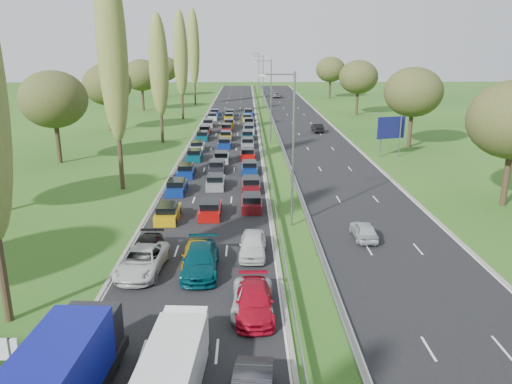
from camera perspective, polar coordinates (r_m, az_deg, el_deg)
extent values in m
plane|color=#244F18|center=(75.71, 1.62, 5.84)|extent=(260.00, 260.00, 0.00)
cube|color=black|center=(78.15, -3.45, 6.15)|extent=(10.50, 215.00, 0.04)
cube|color=black|center=(78.76, 6.47, 6.15)|extent=(10.50, 215.00, 0.04)
cube|color=gray|center=(78.03, 0.68, 6.57)|extent=(0.06, 215.00, 0.32)
cube|color=gray|center=(78.13, 2.38, 6.57)|extent=(0.06, 215.00, 0.32)
cylinder|color=gray|center=(38.33, 4.26, 4.60)|extent=(0.18, 0.18, 12.00)
cylinder|color=gray|center=(72.86, 1.73, 10.20)|extent=(0.18, 0.18, 12.00)
cylinder|color=gray|center=(107.70, 0.81, 12.18)|extent=(0.18, 0.18, 12.00)
cylinder|color=gray|center=(142.62, 0.33, 13.20)|extent=(0.18, 0.18, 12.00)
cylinder|color=#2D2116|center=(28.35, -27.23, -6.59)|extent=(0.44, 0.44, 7.20)
cylinder|color=#2D2116|center=(50.89, -15.28, 4.64)|extent=(0.44, 0.44, 7.92)
ellipsoid|color=olive|center=(49.94, -16.14, 15.57)|extent=(2.80, 2.80, 17.60)
cylinder|color=#2D2116|center=(75.15, -10.73, 7.99)|extent=(0.44, 0.44, 6.48)
ellipsoid|color=olive|center=(74.46, -11.06, 14.03)|extent=(2.80, 2.80, 14.40)
cylinder|color=#2D2116|center=(99.67, -8.41, 10.29)|extent=(0.44, 0.44, 7.20)
ellipsoid|color=olive|center=(99.16, -8.62, 15.35)|extent=(2.80, 2.80, 16.00)
cylinder|color=#2D2116|center=(124.37, -6.99, 11.68)|extent=(0.44, 0.44, 7.92)
ellipsoid|color=olive|center=(123.99, -7.15, 16.14)|extent=(2.80, 2.80, 17.60)
cylinder|color=#2D2116|center=(65.56, -21.66, 5.21)|extent=(0.56, 0.56, 4.84)
ellipsoid|color=#38471E|center=(64.86, -22.15, 9.78)|extent=(8.00, 8.00, 6.80)
cylinder|color=#2D2116|center=(88.16, -16.35, 8.28)|extent=(0.56, 0.56, 4.84)
ellipsoid|color=#38471E|center=(87.64, -16.63, 11.69)|extent=(8.00, 8.00, 6.80)
cylinder|color=#2D2116|center=(115.24, -12.79, 10.27)|extent=(0.56, 0.56, 4.84)
ellipsoid|color=#38471E|center=(114.84, -12.96, 12.89)|extent=(8.00, 8.00, 6.80)
cylinder|color=#2D2116|center=(146.61, -10.32, 11.62)|extent=(0.56, 0.56, 4.84)
ellipsoid|color=#38471E|center=(146.30, -10.43, 13.68)|extent=(8.00, 8.00, 6.80)
cylinder|color=#2D2116|center=(49.55, 26.68, 1.32)|extent=(0.56, 0.56, 4.84)
cylinder|color=#2D2116|center=(73.97, 17.20, 6.78)|extent=(0.56, 0.56, 4.84)
ellipsoid|color=#38471E|center=(73.35, 17.55, 10.84)|extent=(8.00, 8.00, 6.80)
cylinder|color=#2D2116|center=(107.48, 11.46, 9.94)|extent=(0.56, 0.56, 4.84)
ellipsoid|color=#38471E|center=(107.05, 11.62, 12.75)|extent=(8.00, 8.00, 6.80)
cylinder|color=#2D2116|center=(141.71, 8.43, 11.55)|extent=(0.56, 0.56, 4.84)
ellipsoid|color=#38471E|center=(141.39, 8.52, 13.69)|extent=(8.00, 8.00, 6.80)
cube|color=#BF990C|center=(41.72, -10.03, -2.56)|extent=(1.75, 4.00, 0.80)
cube|color=navy|center=(49.23, -9.06, 0.42)|extent=(1.75, 4.00, 0.80)
cube|color=navy|center=(55.52, -7.96, 2.28)|extent=(1.75, 4.00, 0.80)
cube|color=#053F4C|center=(63.49, -7.02, 4.08)|extent=(1.75, 4.00, 0.80)
cube|color=silver|center=(68.83, -6.69, 5.05)|extent=(1.75, 4.00, 0.80)
cube|color=#053F4C|center=(77.09, -6.12, 6.28)|extent=(1.75, 4.00, 0.80)
cube|color=#590F14|center=(82.36, -5.84, 6.93)|extent=(1.75, 4.00, 0.80)
cube|color=slate|center=(89.79, -5.47, 7.71)|extent=(1.75, 4.00, 0.80)
cube|color=#B2B7BC|center=(98.63, -4.96, 8.49)|extent=(1.75, 4.00, 0.80)
cube|color=navy|center=(104.44, -4.72, 8.93)|extent=(1.75, 4.00, 0.80)
cube|color=#A50C0A|center=(42.19, -5.24, -2.15)|extent=(1.75, 4.00, 0.80)
cube|color=slate|center=(50.61, -4.63, 1.01)|extent=(1.75, 4.00, 0.80)
cube|color=black|center=(57.00, -4.48, 2.76)|extent=(1.75, 4.00, 0.80)
cube|color=#B2B7BC|center=(61.70, -3.96, 3.81)|extent=(1.75, 4.00, 0.80)
cube|color=navy|center=(71.02, -3.60, 5.47)|extent=(1.75, 4.00, 0.80)
cube|color=#BF990C|center=(77.04, -3.46, 6.33)|extent=(1.75, 4.00, 0.80)
cube|color=#590F14|center=(84.27, -3.37, 7.19)|extent=(1.75, 4.00, 0.80)
cube|color=#BF990C|center=(89.66, -3.08, 7.75)|extent=(1.75, 4.00, 0.80)
cube|color=#BF990C|center=(98.00, -3.09, 8.48)|extent=(1.75, 4.00, 0.80)
cube|color=#053F4C|center=(103.27, -2.98, 8.88)|extent=(1.75, 4.00, 0.80)
cube|color=#590F14|center=(43.82, -0.50, -1.38)|extent=(1.75, 4.00, 0.80)
cube|color=#590F14|center=(49.49, -0.57, 0.71)|extent=(1.75, 4.00, 0.80)
cube|color=navy|center=(56.43, -0.74, 2.66)|extent=(1.75, 4.00, 0.80)
cube|color=#A50C0A|center=(63.62, -0.96, 4.23)|extent=(1.75, 4.00, 0.80)
cube|color=slate|center=(70.97, -0.97, 5.50)|extent=(1.75, 4.00, 0.80)
cube|color=#053F4C|center=(77.13, -0.98, 6.37)|extent=(1.75, 4.00, 0.80)
cube|color=#B2B7BC|center=(83.09, -0.83, 7.09)|extent=(1.75, 4.00, 0.80)
cube|color=silver|center=(90.97, -0.82, 7.90)|extent=(1.75, 4.00, 0.80)
cube|color=#BF990C|center=(96.32, -1.01, 8.36)|extent=(1.75, 4.00, 0.80)
cube|color=navy|center=(104.70, -0.86, 9.01)|extent=(1.75, 4.00, 0.80)
imported|color=silver|center=(32.47, -12.89, -7.66)|extent=(2.98, 5.72, 1.54)
imported|color=black|center=(34.31, -12.52, -6.45)|extent=(2.12, 4.79, 1.37)
imported|color=#043C47|center=(31.85, -6.37, -7.75)|extent=(2.34, 5.54, 1.60)
imported|color=#C1970C|center=(32.71, -6.78, -7.16)|extent=(1.93, 4.56, 1.54)
imported|color=#B1B4BB|center=(27.42, -0.41, -12.16)|extent=(2.31, 4.79, 1.32)
imported|color=#AF0A20|center=(27.11, -0.19, -12.39)|extent=(2.05, 4.94, 1.43)
imported|color=silver|center=(34.13, -0.37, -6.03)|extent=(1.99, 4.52, 1.52)
imported|color=#ABB1B5|center=(37.88, 12.23, -4.27)|extent=(1.55, 3.84, 1.31)
imported|color=black|center=(84.32, 7.03, 7.30)|extent=(1.62, 4.33, 1.41)
imported|color=slate|center=(141.52, 2.39, 11.02)|extent=(2.66, 5.33, 1.45)
cube|color=navy|center=(20.12, -22.29, -19.36)|extent=(2.36, 6.43, 2.39)
cube|color=black|center=(23.91, -18.41, -15.25)|extent=(2.31, 2.08, 2.20)
cylinder|color=black|center=(24.33, -18.29, -17.56)|extent=(1.98, 1.00, 1.00)
cube|color=silver|center=(21.74, -9.52, -19.40)|extent=(2.13, 5.33, 2.13)
cube|color=black|center=(23.72, -8.68, -16.32)|extent=(2.08, 0.85, 1.70)
cylinder|color=black|center=(23.69, -11.10, -18.40)|extent=(0.27, 0.72, 0.72)
cube|color=white|center=(22.63, -8.96, -18.01)|extent=(2.00, 4.99, 2.00)
cube|color=black|center=(24.51, -8.25, -15.32)|extent=(1.95, 0.80, 1.60)
cylinder|color=black|center=(24.45, -10.43, -17.21)|extent=(0.25, 0.68, 0.68)
cylinder|color=gray|center=(24.42, -26.13, -16.90)|extent=(0.16, 0.16, 2.10)
cube|color=silver|center=(24.30, -27.19, -15.69)|extent=(1.50, 0.11, 1.00)
cylinder|color=gray|center=(66.15, 14.12, 6.11)|extent=(0.16, 0.16, 5.20)
cylinder|color=gray|center=(66.82, 16.12, 6.06)|extent=(0.16, 0.16, 5.20)
cube|color=#121450|center=(66.28, 15.20, 7.11)|extent=(3.84, 1.32, 2.80)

